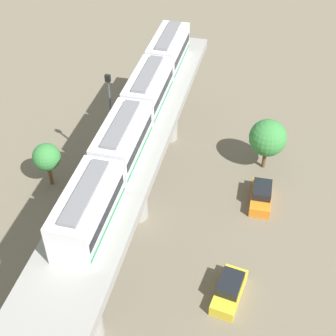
% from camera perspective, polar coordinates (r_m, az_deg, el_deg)
% --- Properties ---
extents(ground_plane, '(120.00, 120.00, 0.00)m').
position_cam_1_polar(ground_plane, '(43.06, -3.62, -5.59)').
color(ground_plane, '#706654').
extents(viaduct, '(5.20, 35.80, 8.52)m').
position_cam_1_polar(viaduct, '(38.53, -4.02, 1.13)').
color(viaduct, '#999691').
rests_on(viaduct, ground).
extents(train, '(2.64, 27.45, 3.24)m').
position_cam_1_polar(train, '(37.30, -3.76, 6.32)').
color(train, white).
rests_on(train, viaduct).
extents(parked_car_yellow, '(2.40, 4.42, 1.76)m').
position_cam_1_polar(parked_car_yellow, '(37.45, 7.24, -14.06)').
color(parked_car_yellow, yellow).
rests_on(parked_car_yellow, ground).
extents(parked_car_orange, '(1.92, 4.25, 1.76)m').
position_cam_1_polar(parked_car_orange, '(44.46, 10.92, -3.22)').
color(parked_car_orange, orange).
rests_on(parked_car_orange, ground).
extents(tree_near_viaduct, '(3.56, 3.56, 5.35)m').
position_cam_1_polar(tree_near_viaduct, '(46.44, 11.67, 3.49)').
color(tree_near_viaduct, brown).
rests_on(tree_near_viaduct, ground).
extents(tree_mid_lot, '(2.57, 2.57, 4.56)m').
position_cam_1_polar(tree_mid_lot, '(45.14, -14.11, 1.23)').
color(tree_mid_lot, brown).
rests_on(tree_mid_lot, ground).
extents(signal_post, '(0.44, 0.28, 11.12)m').
position_cam_1_polar(signal_post, '(43.11, -6.61, 5.05)').
color(signal_post, '#4C4C51').
rests_on(signal_post, ground).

